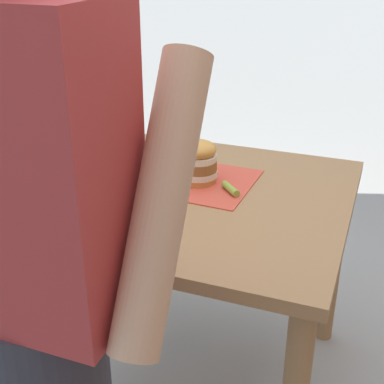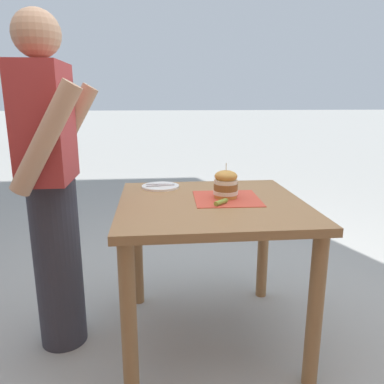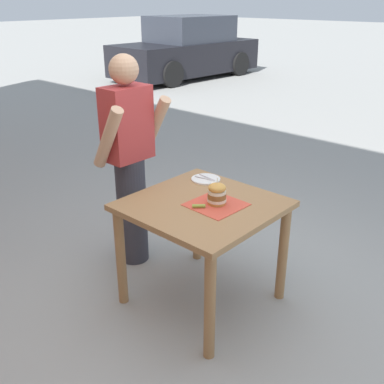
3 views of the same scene
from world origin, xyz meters
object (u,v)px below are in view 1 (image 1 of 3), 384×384
at_px(patio_table, 203,230).
at_px(side_plate_with_forks, 74,209).
at_px(sandwich, 198,161).
at_px(diner_across_table, 44,309).
at_px(pickle_spear, 230,189).

distance_m(patio_table, side_plate_with_forks, 0.44).
bearing_deg(sandwich, patio_table, 119.19).
relative_size(sandwich, diner_across_table, 0.11).
distance_m(pickle_spear, side_plate_with_forks, 0.50).
xyz_separation_m(sandwich, side_plate_with_forks, (0.28, 0.34, -0.07)).
bearing_deg(diner_across_table, side_plate_with_forks, -62.44).
height_order(patio_table, pickle_spear, pickle_spear).
relative_size(pickle_spear, diner_across_table, 0.05).
distance_m(side_plate_with_forks, diner_across_table, 0.62).
xyz_separation_m(patio_table, side_plate_with_forks, (0.33, 0.25, 0.14)).
relative_size(patio_table, diner_across_table, 0.56).
bearing_deg(diner_across_table, sandwich, -89.82).
xyz_separation_m(patio_table, diner_across_table, (0.04, 0.80, 0.24)).
bearing_deg(pickle_spear, side_plate_with_forks, 35.28).
xyz_separation_m(patio_table, sandwich, (0.05, -0.08, 0.21)).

